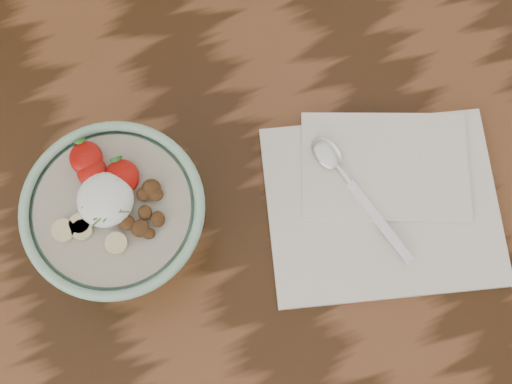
% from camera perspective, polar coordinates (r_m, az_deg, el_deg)
% --- Properties ---
extents(table, '(1.60, 0.90, 0.75)m').
position_cam_1_polar(table, '(0.91, -14.12, -6.62)').
color(table, '#311B0C').
rests_on(table, ground).
extents(breakfast_bowl, '(0.19, 0.19, 0.13)m').
position_cam_1_polar(breakfast_bowl, '(0.75, -10.93, -1.98)').
color(breakfast_bowl, '#8EBFA3').
rests_on(breakfast_bowl, table).
extents(napkin, '(0.31, 0.27, 0.02)m').
position_cam_1_polar(napkin, '(0.82, 10.11, -0.44)').
color(napkin, white).
rests_on(napkin, table).
extents(spoon, '(0.06, 0.17, 0.01)m').
position_cam_1_polar(spoon, '(0.81, 6.72, 1.77)').
color(spoon, silver).
rests_on(spoon, napkin).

